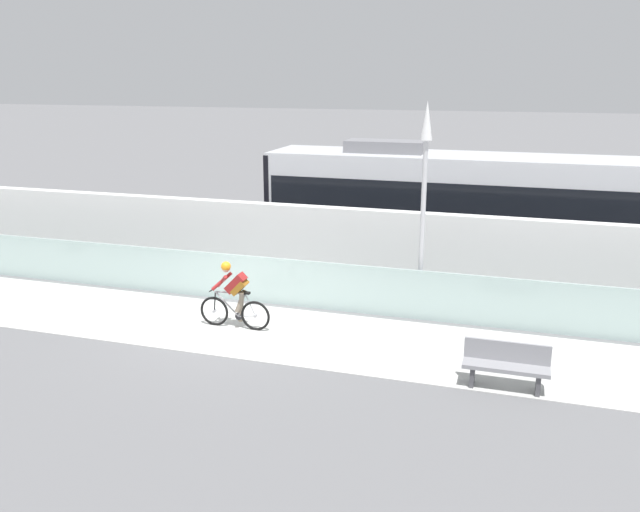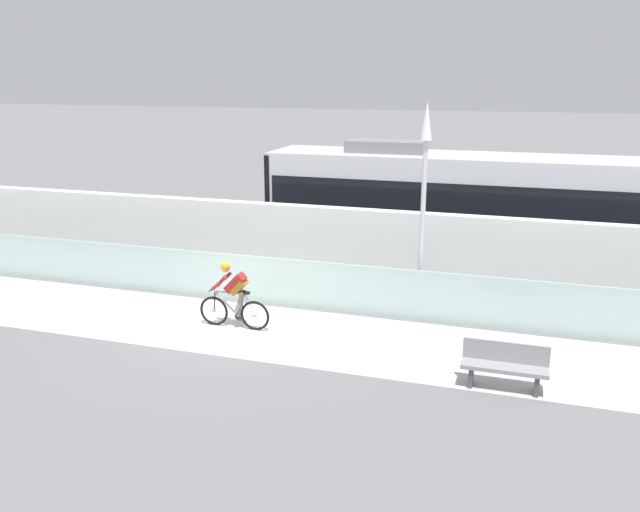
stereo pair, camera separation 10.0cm
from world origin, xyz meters
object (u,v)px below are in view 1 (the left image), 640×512
at_px(cyclist_on_bike, 234,296).
at_px(bench, 506,364).
at_px(lamp_post_antenna, 424,183).
at_px(tram, 447,205).

relative_size(cyclist_on_bike, bench, 1.11).
distance_m(cyclist_on_bike, lamp_post_antenna, 5.18).
xyz_separation_m(tram, bench, (2.14, -8.14, -1.41)).
bearing_deg(cyclist_on_bike, bench, -11.77).
distance_m(tram, bench, 8.53).
bearing_deg(cyclist_on_bike, tram, 59.51).
relative_size(tram, bench, 6.91).
relative_size(tram, cyclist_on_bike, 6.25).
distance_m(lamp_post_antenna, bench, 4.95).
relative_size(tram, lamp_post_antenna, 2.13).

